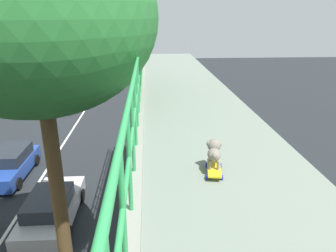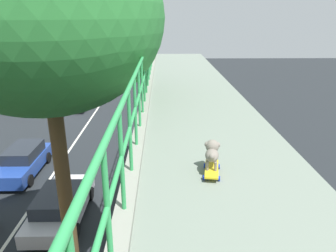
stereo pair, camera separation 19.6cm
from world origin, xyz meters
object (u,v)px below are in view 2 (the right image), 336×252
car_blue_sixth (24,161)px  toy_skateboard (212,169)px  small_dog (212,151)px  car_silver_fifth (61,205)px  city_bus (82,82)px

car_blue_sixth → toy_skateboard: bearing=-55.7°
small_dog → car_silver_fifth: bearing=122.5°
car_blue_sixth → toy_skateboard: (8.04, -11.79, 5.53)m
car_silver_fifth → city_bus: (-3.66, 19.68, 1.08)m
car_blue_sixth → small_dog: small_dog is taller
city_bus → toy_skateboard: (8.54, -27.42, 4.53)m
car_silver_fifth → small_dog: bearing=-57.5°
toy_skateboard → small_dog: bearing=84.7°
car_silver_fifth → car_blue_sixth: 5.14m
car_silver_fifth → toy_skateboard: (4.88, -7.74, 5.61)m
toy_skateboard → small_dog: (0.01, 0.08, 0.21)m
small_dog → city_bus: bearing=107.4°
toy_skateboard → small_dog: small_dog is taller
city_bus → small_dog: bearing=-72.6°
city_bus → toy_skateboard: toy_skateboard is taller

